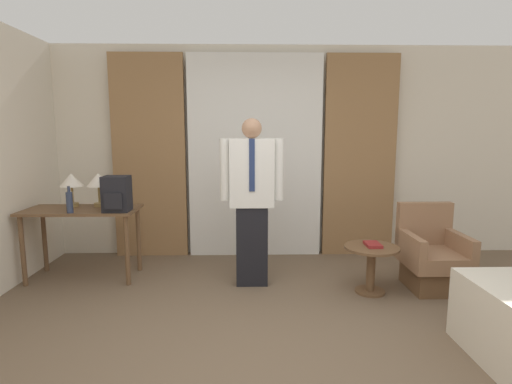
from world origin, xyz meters
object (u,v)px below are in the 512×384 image
object	(u,v)px
bottle_near_edge	(70,202)
table_lamp_right	(98,181)
backpack	(117,194)
desk	(82,219)
side_table	(371,261)
table_lamp_left	(71,181)
book	(373,245)
armchair	(432,258)
person	(252,196)

from	to	relation	value
bottle_near_edge	table_lamp_right	bearing A→B (deg)	64.50
table_lamp_right	backpack	xyz separation A→B (m)	(0.29, -0.29, -0.10)
desk	side_table	distance (m)	3.11
bottle_near_edge	side_table	xyz separation A→B (m)	(3.07, -0.27, -0.57)
desk	backpack	world-z (taller)	backpack
table_lamp_left	book	bearing A→B (deg)	-10.84
table_lamp_right	armchair	xyz separation A→B (m)	(3.57, -0.51, -0.75)
desk	backpack	distance (m)	0.56
armchair	side_table	xyz separation A→B (m)	(-0.67, -0.12, 0.01)
book	side_table	bearing A→B (deg)	-133.94
table_lamp_right	book	xyz separation A→B (m)	(2.92, -0.62, -0.57)
desk	bottle_near_edge	distance (m)	0.32
table_lamp_left	bottle_near_edge	world-z (taller)	table_lamp_left
table_lamp_left	desk	bearing A→B (deg)	-43.35
table_lamp_right	side_table	world-z (taller)	table_lamp_right
desk	table_lamp_right	world-z (taller)	table_lamp_right
desk	side_table	size ratio (longest dim) A/B	2.23
backpack	bottle_near_edge	bearing A→B (deg)	-171.45
backpack	side_table	xyz separation A→B (m)	(2.61, -0.34, -0.64)
person	armchair	world-z (taller)	person
person	desk	bearing A→B (deg)	172.80
table_lamp_right	person	world-z (taller)	person
desk	bottle_near_edge	size ratio (longest dim) A/B	4.31
person	armchair	xyz separation A→B (m)	(1.87, -0.13, -0.64)
desk	armchair	distance (m)	3.76
armchair	side_table	world-z (taller)	armchair
person	armchair	bearing A→B (deg)	-4.13
table_lamp_right	bottle_near_edge	xyz separation A→B (m)	(-0.17, -0.36, -0.17)
table_lamp_right	bottle_near_edge	world-z (taller)	table_lamp_right
bottle_near_edge	backpack	world-z (taller)	backpack
side_table	armchair	bearing A→B (deg)	10.20
armchair	side_table	distance (m)	0.68
table_lamp_right	book	distance (m)	3.03
side_table	book	world-z (taller)	book
table_lamp_left	side_table	bearing A→B (deg)	-11.15
desk	person	bearing A→B (deg)	-7.20
desk	person	world-z (taller)	person
desk	book	xyz separation A→B (m)	(3.06, -0.47, -0.17)
desk	table_lamp_left	world-z (taller)	table_lamp_left
desk	table_lamp_right	distance (m)	0.45
desk	table_lamp_left	xyz separation A→B (m)	(-0.15, 0.14, 0.40)
desk	side_table	xyz separation A→B (m)	(3.05, -0.49, -0.33)
table_lamp_left	side_table	size ratio (longest dim) A/B	0.69
bottle_near_edge	side_table	bearing A→B (deg)	-5.00
table_lamp_left	backpack	bearing A→B (deg)	-26.40
desk	book	distance (m)	3.11
backpack	side_table	distance (m)	2.71
person	armchair	size ratio (longest dim) A/B	2.03
table_lamp_left	book	distance (m)	3.32
bottle_near_edge	backpack	distance (m)	0.47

